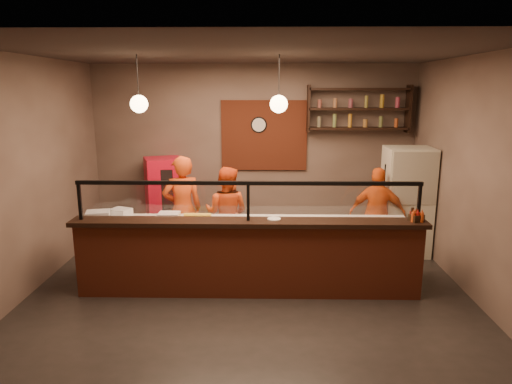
{
  "coord_description": "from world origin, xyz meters",
  "views": [
    {
      "loc": [
        0.22,
        -6.07,
        2.75
      ],
      "look_at": [
        0.09,
        0.3,
        1.31
      ],
      "focal_mm": 32.0,
      "sensor_mm": 36.0,
      "label": 1
    }
  ],
  "objects_px": {
    "red_cooler": "(165,198)",
    "pizza_dough": "(320,221)",
    "pepper_mill": "(412,214)",
    "fridge": "(406,201)",
    "condiment_caddy": "(416,218)",
    "cook_mid": "(227,213)",
    "cook_right": "(377,214)",
    "wall_clock": "(259,125)",
    "cook_left": "(183,209)"
  },
  "relations": [
    {
      "from": "red_cooler",
      "to": "pizza_dough",
      "type": "bearing_deg",
      "value": -56.77
    },
    {
      "from": "pepper_mill",
      "to": "fridge",
      "type": "bearing_deg",
      "value": 75.09
    },
    {
      "from": "condiment_caddy",
      "to": "pepper_mill",
      "type": "xyz_separation_m",
      "value": [
        -0.06,
        0.01,
        0.04
      ]
    },
    {
      "from": "cook_mid",
      "to": "cook_right",
      "type": "distance_m",
      "value": 2.46
    },
    {
      "from": "condiment_caddy",
      "to": "pepper_mill",
      "type": "distance_m",
      "value": 0.07
    },
    {
      "from": "fridge",
      "to": "pizza_dough",
      "type": "relative_size",
      "value": 3.96
    },
    {
      "from": "pizza_dough",
      "to": "pepper_mill",
      "type": "height_order",
      "value": "pepper_mill"
    },
    {
      "from": "cook_mid",
      "to": "fridge",
      "type": "relative_size",
      "value": 0.85
    },
    {
      "from": "wall_clock",
      "to": "pepper_mill",
      "type": "distance_m",
      "value": 3.56
    },
    {
      "from": "cook_right",
      "to": "red_cooler",
      "type": "xyz_separation_m",
      "value": [
        -3.7,
        1.04,
        -0.0
      ]
    },
    {
      "from": "cook_right",
      "to": "fridge",
      "type": "bearing_deg",
      "value": -139.59
    },
    {
      "from": "wall_clock",
      "to": "condiment_caddy",
      "type": "height_order",
      "value": "wall_clock"
    },
    {
      "from": "fridge",
      "to": "cook_mid",
      "type": "bearing_deg",
      "value": -171.73
    },
    {
      "from": "cook_mid",
      "to": "fridge",
      "type": "xyz_separation_m",
      "value": [
        3.01,
        0.33,
        0.14
      ]
    },
    {
      "from": "pizza_dough",
      "to": "condiment_caddy",
      "type": "xyz_separation_m",
      "value": [
        1.19,
        -0.53,
        0.2
      ]
    },
    {
      "from": "fridge",
      "to": "pizza_dough",
      "type": "xyz_separation_m",
      "value": [
        -1.59,
        -1.2,
        -0.0
      ]
    },
    {
      "from": "pepper_mill",
      "to": "red_cooler",
      "type": "bearing_deg",
      "value": 147.19
    },
    {
      "from": "wall_clock",
      "to": "cook_left",
      "type": "relative_size",
      "value": 0.17
    },
    {
      "from": "wall_clock",
      "to": "condiment_caddy",
      "type": "bearing_deg",
      "value": -52.76
    },
    {
      "from": "wall_clock",
      "to": "cook_mid",
      "type": "bearing_deg",
      "value": -110.39
    },
    {
      "from": "red_cooler",
      "to": "condiment_caddy",
      "type": "height_order",
      "value": "red_cooler"
    },
    {
      "from": "wall_clock",
      "to": "cook_mid",
      "type": "relative_size",
      "value": 0.2
    },
    {
      "from": "cook_left",
      "to": "cook_mid",
      "type": "xyz_separation_m",
      "value": [
        0.7,
        0.11,
        -0.1
      ]
    },
    {
      "from": "cook_left",
      "to": "condiment_caddy",
      "type": "relative_size",
      "value": 10.53
    },
    {
      "from": "red_cooler",
      "to": "pepper_mill",
      "type": "distance_m",
      "value": 4.53
    },
    {
      "from": "fridge",
      "to": "condiment_caddy",
      "type": "relative_size",
      "value": 11.03
    },
    {
      "from": "condiment_caddy",
      "to": "fridge",
      "type": "bearing_deg",
      "value": 76.96
    },
    {
      "from": "pepper_mill",
      "to": "cook_mid",
      "type": "bearing_deg",
      "value": 151.37
    },
    {
      "from": "red_cooler",
      "to": "pizza_dough",
      "type": "relative_size",
      "value": 3.32
    },
    {
      "from": "red_cooler",
      "to": "pizza_dough",
      "type": "height_order",
      "value": "red_cooler"
    },
    {
      "from": "pizza_dough",
      "to": "pepper_mill",
      "type": "relative_size",
      "value": 2.53
    },
    {
      "from": "cook_mid",
      "to": "pizza_dough",
      "type": "distance_m",
      "value": 1.67
    },
    {
      "from": "cook_left",
      "to": "condiment_caddy",
      "type": "height_order",
      "value": "cook_left"
    },
    {
      "from": "wall_clock",
      "to": "pepper_mill",
      "type": "relative_size",
      "value": 1.66
    },
    {
      "from": "wall_clock",
      "to": "cook_left",
      "type": "bearing_deg",
      "value": -129.22
    },
    {
      "from": "cook_mid",
      "to": "cook_right",
      "type": "xyz_separation_m",
      "value": [
        2.46,
        0.02,
        -0.01
      ]
    },
    {
      "from": "cook_mid",
      "to": "red_cooler",
      "type": "distance_m",
      "value": 1.63
    },
    {
      "from": "wall_clock",
      "to": "fridge",
      "type": "distance_m",
      "value": 2.96
    },
    {
      "from": "pizza_dough",
      "to": "condiment_caddy",
      "type": "relative_size",
      "value": 2.78
    },
    {
      "from": "wall_clock",
      "to": "pepper_mill",
      "type": "xyz_separation_m",
      "value": [
        2.04,
        -2.75,
        -0.95
      ]
    },
    {
      "from": "cook_right",
      "to": "pepper_mill",
      "type": "relative_size",
      "value": 8.43
    },
    {
      "from": "cook_left",
      "to": "pepper_mill",
      "type": "bearing_deg",
      "value": 138.44
    },
    {
      "from": "cook_right",
      "to": "pepper_mill",
      "type": "bearing_deg",
      "value": 104.76
    },
    {
      "from": "cook_left",
      "to": "pizza_dough",
      "type": "bearing_deg",
      "value": 140.26
    },
    {
      "from": "wall_clock",
      "to": "cook_left",
      "type": "xyz_separation_m",
      "value": [
        -1.21,
        -1.48,
        -1.24
      ]
    },
    {
      "from": "red_cooler",
      "to": "pepper_mill",
      "type": "height_order",
      "value": "red_cooler"
    },
    {
      "from": "cook_left",
      "to": "fridge",
      "type": "bearing_deg",
      "value": 166.69
    },
    {
      "from": "cook_mid",
      "to": "cook_right",
      "type": "height_order",
      "value": "cook_mid"
    },
    {
      "from": "condiment_caddy",
      "to": "cook_left",
      "type": "bearing_deg",
      "value": 158.74
    },
    {
      "from": "cook_left",
      "to": "red_cooler",
      "type": "height_order",
      "value": "cook_left"
    }
  ]
}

